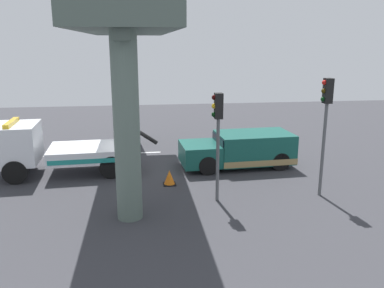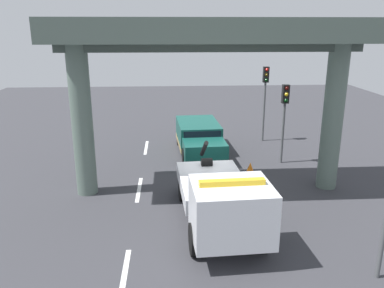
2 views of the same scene
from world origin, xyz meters
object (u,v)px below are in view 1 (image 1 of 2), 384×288
(towed_van_green, at_px, (242,150))
(traffic_cone_orange, at_px, (169,178))
(tow_truck_white, at_px, (48,148))
(traffic_light_near, at_px, (326,112))
(traffic_light_far, at_px, (218,123))

(towed_van_green, height_order, traffic_cone_orange, towed_van_green)
(towed_van_green, bearing_deg, tow_truck_white, 0.30)
(traffic_light_near, xyz_separation_m, traffic_light_far, (4.00, 0.00, -0.32))
(traffic_cone_orange, bearing_deg, towed_van_green, -149.71)
(towed_van_green, relative_size, traffic_light_near, 1.19)
(traffic_light_far, distance_m, traffic_cone_orange, 3.62)
(traffic_light_far, bearing_deg, traffic_cone_orange, -50.43)
(traffic_light_far, relative_size, traffic_cone_orange, 6.47)
(tow_truck_white, relative_size, traffic_light_near, 1.64)
(traffic_light_near, relative_size, traffic_cone_orange, 7.23)
(tow_truck_white, distance_m, traffic_light_far, 8.02)
(towed_van_green, height_order, traffic_light_near, traffic_light_near)
(towed_van_green, height_order, traffic_light_far, traffic_light_far)
(traffic_light_near, bearing_deg, traffic_cone_orange, -19.04)
(tow_truck_white, xyz_separation_m, towed_van_green, (-8.75, -0.05, -0.42))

